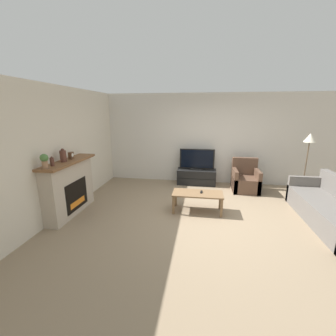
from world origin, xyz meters
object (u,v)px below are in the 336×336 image
at_px(potted_plant, 44,160).
at_px(tv, 197,160).
at_px(fireplace, 69,187).
at_px(mantel_vase_centre_left, 63,156).
at_px(mantel_vase_left, 52,162).
at_px(coffee_table, 198,195).
at_px(couch, 333,211).
at_px(armchair, 245,180).
at_px(mantel_clock, 71,156).
at_px(remote, 201,192).
at_px(tv_stand, 196,177).
at_px(floor_lamp, 309,144).

xyz_separation_m(potted_plant, tv, (2.62, 3.12, -0.59)).
distance_m(fireplace, mantel_vase_centre_left, 0.72).
bearing_deg(mantel_vase_left, coffee_table, 19.96).
bearing_deg(couch, armchair, 127.56).
distance_m(mantel_vase_centre_left, armchair, 4.68).
distance_m(mantel_vase_left, tv, 3.96).
bearing_deg(mantel_clock, mantel_vase_centre_left, -90.16).
distance_m(mantel_clock, remote, 2.93).
xyz_separation_m(mantel_clock, tv_stand, (2.62, 2.30, -1.03)).
bearing_deg(remote, mantel_clock, -168.63).
bearing_deg(potted_plant, mantel_clock, 89.95).
height_order(coffee_table, floor_lamp, floor_lamp).
height_order(potted_plant, tv, potted_plant).
relative_size(mantel_vase_centre_left, coffee_table, 0.25).
bearing_deg(couch, tv, 142.09).
xyz_separation_m(mantel_clock, tv, (2.62, 2.30, -0.51)).
xyz_separation_m(tv_stand, tv, (-0.00, -0.00, 0.52)).
bearing_deg(remote, potted_plant, -153.14).
distance_m(mantel_vase_centre_left, potted_plant, 0.55).
xyz_separation_m(mantel_vase_centre_left, tv, (2.62, 2.58, -0.56)).
xyz_separation_m(mantel_vase_centre_left, potted_plant, (-0.00, -0.55, 0.03)).
height_order(tv_stand, floor_lamp, floor_lamp).
xyz_separation_m(tv, armchair, (1.37, -0.36, -0.46)).
bearing_deg(armchair, couch, -52.44).
bearing_deg(coffee_table, fireplace, -169.30).
height_order(mantel_vase_centre_left, potted_plant, mantel_vase_centre_left).
xyz_separation_m(tv, coffee_table, (0.08, -1.94, -0.37)).
height_order(mantel_vase_left, tv_stand, mantel_vase_left).
distance_m(tv, floor_lamp, 2.91).
bearing_deg(armchair, fireplace, -152.33).
xyz_separation_m(potted_plant, remote, (2.78, 1.22, -0.89)).
xyz_separation_m(potted_plant, armchair, (3.99, 2.77, -1.05)).
xyz_separation_m(tv_stand, couch, (2.73, -2.13, 0.06)).
relative_size(coffee_table, couch, 0.47).
bearing_deg(floor_lamp, armchair, 168.75).
xyz_separation_m(mantel_vase_left, tv, (2.62, 2.93, -0.52)).
distance_m(fireplace, remote, 2.86).
height_order(potted_plant, couch, potted_plant).
relative_size(mantel_clock, tv, 0.15).
height_order(mantel_vase_left, floor_lamp, floor_lamp).
height_order(armchair, floor_lamp, floor_lamp).
bearing_deg(floor_lamp, potted_plant, -155.18).
bearing_deg(mantel_vase_centre_left, tv, 44.51).
relative_size(fireplace, mantel_vase_left, 8.69).
relative_size(armchair, remote, 5.83).
height_order(potted_plant, remote, potted_plant).
bearing_deg(fireplace, tv_stand, 43.02).
bearing_deg(fireplace, couch, 3.50).
distance_m(fireplace, armchair, 4.54).
xyz_separation_m(fireplace, tv, (2.64, 2.46, 0.15)).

